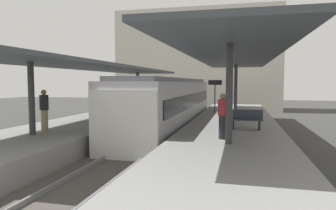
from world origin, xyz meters
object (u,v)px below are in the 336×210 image
at_px(litter_bin, 226,117).
at_px(platform_bench, 246,119).
at_px(platform_sign, 215,89).
at_px(passenger_mid_platform, 114,98).
at_px(commuter_train, 171,104).
at_px(passenger_far_end, 223,115).
at_px(passenger_near_bench, 44,110).

bearing_deg(litter_bin, platform_bench, -50.73).
height_order(platform_sign, passenger_mid_platform, platform_sign).
height_order(commuter_train, passenger_far_end, commuter_train).
bearing_deg(litter_bin, passenger_far_end, -89.32).
relative_size(platform_bench, litter_bin, 1.75).
distance_m(platform_bench, litter_bin, 1.45).
relative_size(litter_bin, passenger_near_bench, 0.45).
distance_m(passenger_near_bench, passenger_far_end, 7.30).
bearing_deg(commuter_train, litter_bin, -44.55).
distance_m(platform_sign, passenger_near_bench, 11.41).
bearing_deg(passenger_mid_platform, commuter_train, -35.32).
bearing_deg(passenger_mid_platform, platform_bench, -40.52).
height_order(litter_bin, passenger_mid_platform, passenger_mid_platform).
relative_size(commuter_train, passenger_near_bench, 9.08).
xyz_separation_m(platform_bench, passenger_mid_platform, (-9.85, 8.42, 0.38)).
bearing_deg(passenger_near_bench, passenger_far_end, 0.95).
bearing_deg(passenger_far_end, passenger_mid_platform, 129.33).
bearing_deg(platform_bench, commuter_train, 134.04).
bearing_deg(passenger_far_end, passenger_near_bench, -179.05).
height_order(litter_bin, passenger_near_bench, passenger_near_bench).
height_order(platform_bench, passenger_far_end, passenger_far_end).
bearing_deg(passenger_mid_platform, platform_sign, -11.06).
distance_m(commuter_train, passenger_near_bench, 8.15).
relative_size(litter_bin, passenger_mid_platform, 0.49).
xyz_separation_m(platform_bench, passenger_near_bench, (-8.17, -2.66, 0.45)).
height_order(platform_sign, passenger_far_end, platform_sign).
xyz_separation_m(platform_bench, platform_sign, (-1.94, 6.87, 1.16)).
xyz_separation_m(platform_bench, passenger_far_end, (-0.87, -2.54, 0.40)).
bearing_deg(passenger_far_end, platform_sign, 96.46).
distance_m(platform_bench, passenger_mid_platform, 12.96).
bearing_deg(passenger_mid_platform, litter_bin, -39.25).
height_order(platform_bench, platform_sign, platform_sign).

